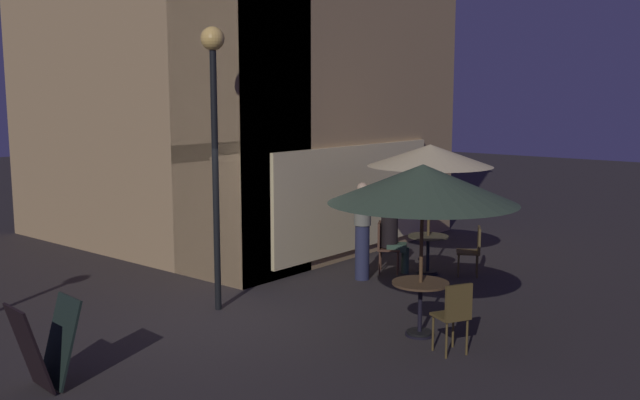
{
  "coord_description": "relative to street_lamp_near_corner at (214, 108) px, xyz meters",
  "views": [
    {
      "loc": [
        -7.0,
        -7.41,
        3.29
      ],
      "look_at": [
        1.54,
        -0.31,
        1.64
      ],
      "focal_mm": 39.62,
      "sensor_mm": 36.0,
      "label": 1
    }
  ],
  "objects": [
    {
      "name": "ground_plane",
      "position": [
        -0.13,
        -0.57,
        -3.11
      ],
      "size": [
        60.0,
        60.0,
        0.0
      ],
      "primitive_type": "plane",
      "color": "#2E2827"
    },
    {
      "name": "cafe_building",
      "position": [
        3.16,
        2.98,
        1.47
      ],
      "size": [
        7.08,
        7.97,
        9.16
      ],
      "color": "tan",
      "rests_on": "ground"
    },
    {
      "name": "street_lamp_near_corner",
      "position": [
        0.0,
        0.0,
        0.0
      ],
      "size": [
        0.35,
        0.35,
        4.29
      ],
      "color": "black",
      "rests_on": "ground"
    },
    {
      "name": "menu_sandwich_board",
      "position": [
        -3.27,
        -0.75,
        -2.59
      ],
      "size": [
        0.72,
        0.61,
        1.0
      ],
      "rotation": [
        0.0,
        0.0,
        -0.1
      ],
      "color": "black",
      "rests_on": "ground"
    },
    {
      "name": "cafe_table_0",
      "position": [
        0.97,
        -3.04,
        -2.54
      ],
      "size": [
        0.78,
        0.78,
        0.76
      ],
      "color": "black",
      "rests_on": "ground"
    },
    {
      "name": "cafe_table_1",
      "position": [
        3.98,
        -1.35,
        -2.57
      ],
      "size": [
        0.75,
        0.75,
        0.73
      ],
      "color": "black",
      "rests_on": "ground"
    },
    {
      "name": "patio_umbrella_0",
      "position": [
        0.97,
        -3.04,
        -1.0
      ],
      "size": [
        2.57,
        2.57,
        2.38
      ],
      "color": "black",
      "rests_on": "ground"
    },
    {
      "name": "patio_umbrella_1",
      "position": [
        3.98,
        -1.35,
        -0.91
      ],
      "size": [
        2.29,
        2.29,
        2.41
      ],
      "color": "black",
      "rests_on": "ground"
    },
    {
      "name": "cafe_chair_0",
      "position": [
        0.6,
        -3.77,
        -2.53
      ],
      "size": [
        0.52,
        0.52,
        0.95
      ],
      "rotation": [
        0.0,
        0.0,
        1.11
      ],
      "color": "#52401E",
      "rests_on": "ground"
    },
    {
      "name": "cafe_chair_1",
      "position": [
        3.56,
        -0.66,
        -2.54
      ],
      "size": [
        0.57,
        0.57,
        0.95
      ],
      "rotation": [
        0.0,
        0.0,
        -1.03
      ],
      "color": "#523325",
      "rests_on": "ground"
    },
    {
      "name": "cafe_chair_2",
      "position": [
        4.39,
        -2.07,
        -2.57
      ],
      "size": [
        0.57,
        0.57,
        0.91
      ],
      "rotation": [
        0.0,
        0.0,
        2.09
      ],
      "color": "#504023",
      "rests_on": "ground"
    },
    {
      "name": "patron_seated_0",
      "position": [
        3.64,
        -0.79,
        -2.41
      ],
      "size": [
        0.46,
        0.51,
        1.25
      ],
      "rotation": [
        0.0,
        0.0,
        -1.03
      ],
      "color": "#324C3B",
      "rests_on": "ground"
    },
    {
      "name": "patron_standing_1",
      "position": [
        2.89,
        -0.64,
        -2.21
      ],
      "size": [
        0.31,
        0.31,
        1.76
      ],
      "rotation": [
        0.0,
        0.0,
        5.66
      ],
      "color": "#282B47",
      "rests_on": "ground"
    }
  ]
}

